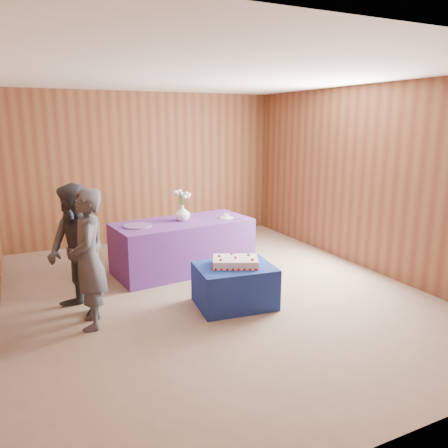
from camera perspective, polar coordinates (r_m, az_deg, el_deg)
ground at (r=5.75m, az=-1.38°, el=-8.97°), size 6.00×6.00×0.00m
room_shell at (r=5.34m, az=-1.48°, el=9.24°), size 5.04×6.04×2.72m
cake_table at (r=5.31m, az=1.39°, el=-8.03°), size 0.98×0.80×0.50m
serving_table at (r=6.52m, az=-5.37°, el=-2.84°), size 2.08×1.11×0.75m
sheet_cake at (r=5.21m, az=1.50°, el=-4.96°), size 0.66×0.58×0.13m
vase at (r=6.45m, az=-5.44°, el=1.46°), size 0.28×0.28×0.23m
flower_spray at (r=6.40m, az=-5.50°, el=3.92°), size 0.26×0.26×0.20m
platter at (r=6.19m, az=-11.20°, el=-0.23°), size 0.53×0.53×0.02m
plate at (r=6.60m, az=0.32°, el=0.82°), size 0.23×0.23×0.01m
cake_slice at (r=6.59m, az=0.32°, el=1.16°), size 0.08×0.07×0.09m
knife at (r=6.49m, az=1.46°, el=0.56°), size 0.25×0.10×0.00m
guest_left at (r=4.83m, az=-17.29°, el=-4.43°), size 0.44×0.60×1.51m
guest_right at (r=5.18m, az=-18.67°, el=-3.36°), size 0.83×0.91×1.51m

